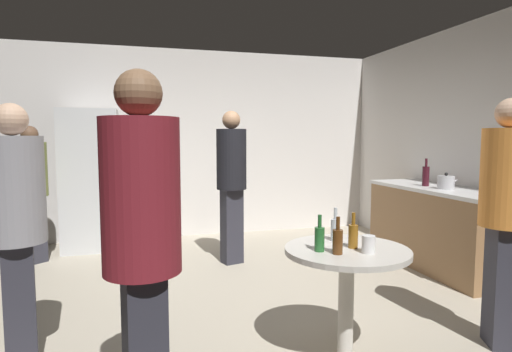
# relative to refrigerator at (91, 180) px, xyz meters

# --- Properties ---
(ground_plane) EXTENTS (5.20, 5.20, 0.10)m
(ground_plane) POSITION_rel_refrigerator_xyz_m (1.50, -2.20, -0.95)
(ground_plane) COLOR #B2A893
(wall_back) EXTENTS (5.32, 0.06, 2.70)m
(wall_back) POSITION_rel_refrigerator_xyz_m (1.50, 0.43, 0.45)
(wall_back) COLOR silver
(wall_back) RESTS_ON ground_plane
(wall_side_right) EXTENTS (0.06, 5.20, 2.70)m
(wall_side_right) POSITION_rel_refrigerator_xyz_m (4.13, -2.20, 0.45)
(wall_side_right) COLOR silver
(wall_side_right) RESTS_ON ground_plane
(refrigerator) EXTENTS (0.70, 0.68, 1.80)m
(refrigerator) POSITION_rel_refrigerator_xyz_m (0.00, 0.00, 0.00)
(refrigerator) COLOR silver
(refrigerator) RESTS_ON ground_plane
(kitchen_counter) EXTENTS (0.64, 1.81, 0.90)m
(kitchen_counter) POSITION_rel_refrigerator_xyz_m (3.78, -1.89, -0.45)
(kitchen_counter) COLOR olive
(kitchen_counter) RESTS_ON ground_plane
(kettle) EXTENTS (0.24, 0.17, 0.18)m
(kettle) POSITION_rel_refrigerator_xyz_m (3.73, -2.06, 0.07)
(kettle) COLOR #B2B2B7
(kettle) RESTS_ON kitchen_counter
(wine_bottle_on_counter) EXTENTS (0.08, 0.08, 0.31)m
(wine_bottle_on_counter) POSITION_rel_refrigerator_xyz_m (3.70, -1.76, 0.12)
(wine_bottle_on_counter) COLOR #3F141E
(wine_bottle_on_counter) RESTS_ON kitchen_counter
(foreground_table) EXTENTS (0.80, 0.80, 0.73)m
(foreground_table) POSITION_rel_refrigerator_xyz_m (1.88, -3.39, -0.27)
(foreground_table) COLOR beige
(foreground_table) RESTS_ON ground_plane
(beer_bottle_amber) EXTENTS (0.06, 0.06, 0.23)m
(beer_bottle_amber) POSITION_rel_refrigerator_xyz_m (1.92, -3.40, -0.08)
(beer_bottle_amber) COLOR #8C5919
(beer_bottle_amber) RESTS_ON foreground_table
(beer_bottle_brown) EXTENTS (0.06, 0.06, 0.23)m
(beer_bottle_brown) POSITION_rel_refrigerator_xyz_m (1.76, -3.50, -0.08)
(beer_bottle_brown) COLOR #593314
(beer_bottle_brown) RESTS_ON foreground_table
(beer_bottle_green) EXTENTS (0.06, 0.06, 0.23)m
(beer_bottle_green) POSITION_rel_refrigerator_xyz_m (1.68, -3.41, -0.08)
(beer_bottle_green) COLOR #26662D
(beer_bottle_green) RESTS_ON foreground_table
(beer_bottle_clear) EXTENTS (0.06, 0.06, 0.23)m
(beer_bottle_clear) POSITION_rel_refrigerator_xyz_m (1.89, -3.20, -0.08)
(beer_bottle_clear) COLOR silver
(beer_bottle_clear) RESTS_ON foreground_table
(plastic_cup_white) EXTENTS (0.08, 0.08, 0.11)m
(plastic_cup_white) POSITION_rel_refrigerator_xyz_m (1.95, -3.54, -0.11)
(plastic_cup_white) COLOR white
(plastic_cup_white) RESTS_ON foreground_table
(person_in_gray_shirt) EXTENTS (0.40, 0.40, 1.64)m
(person_in_gray_shirt) POSITION_rel_refrigerator_xyz_m (-0.12, -3.00, 0.06)
(person_in_gray_shirt) COLOR #2D2D38
(person_in_gray_shirt) RESTS_ON ground_plane
(person_in_black_shirt) EXTENTS (0.42, 0.42, 1.74)m
(person_in_black_shirt) POSITION_rel_refrigerator_xyz_m (1.62, -1.12, 0.12)
(person_in_black_shirt) COLOR #2D2D38
(person_in_black_shirt) RESTS_ON ground_plane
(person_in_olive_shirt) EXTENTS (0.48, 0.48, 1.58)m
(person_in_olive_shirt) POSITION_rel_refrigerator_xyz_m (-0.58, -0.50, 0.02)
(person_in_olive_shirt) COLOR #2D2D38
(person_in_olive_shirt) RESTS_ON ground_plane
(person_in_maroon_shirt) EXTENTS (0.39, 0.39, 1.73)m
(person_in_maroon_shirt) POSITION_rel_refrigerator_xyz_m (0.61, -3.91, 0.11)
(person_in_maroon_shirt) COLOR #2D2D38
(person_in_maroon_shirt) RESTS_ON ground_plane
(person_in_orange_shirt) EXTENTS (0.45, 0.45, 1.70)m
(person_in_orange_shirt) POSITION_rel_refrigerator_xyz_m (2.99, -3.52, 0.10)
(person_in_orange_shirt) COLOR #2D2D38
(person_in_orange_shirt) RESTS_ON ground_plane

